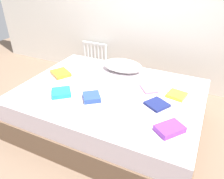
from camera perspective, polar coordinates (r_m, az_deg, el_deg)
The scene contains 11 objects.
ground_plane at distance 2.68m, azimuth -0.47°, elevation -9.41°, with size 8.00×8.00×0.00m, color #7F6651.
bed at distance 2.53m, azimuth -0.49°, elevation -5.08°, with size 2.00×1.50×0.50m.
radiator at distance 3.79m, azimuth -4.50°, elevation 8.85°, with size 0.45×0.04×0.46m.
pillow at distance 2.81m, azimuth 2.79°, elevation 6.28°, with size 0.52×0.32×0.14m, color white.
textbook_orange at distance 2.79m, azimuth -13.31°, elevation 4.16°, with size 0.24×0.19×0.04m, color orange.
textbook_teal at distance 2.36m, azimuth -13.15°, elevation -0.77°, with size 0.20×0.18×0.05m, color teal.
textbook_purple at distance 1.88m, azimuth 14.88°, elevation -9.91°, with size 0.22×0.15×0.05m, color purple.
textbook_blue at distance 2.23m, azimuth -5.38°, elevation -1.98°, with size 0.18×0.17×0.05m, color #2847B7.
textbook_pink at distance 2.43m, azimuth 9.60°, elevation 0.25°, with size 0.20×0.15×0.02m, color pink.
textbook_yellow at distance 2.37m, azimuth 16.59°, elevation -1.38°, with size 0.18×0.18×0.03m, color yellow.
textbook_navy at distance 2.17m, azimuth 11.67°, elevation -3.82°, with size 0.19×0.19×0.03m, color navy.
Camera 1 is at (0.91, -1.86, 1.70)m, focal length 34.89 mm.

